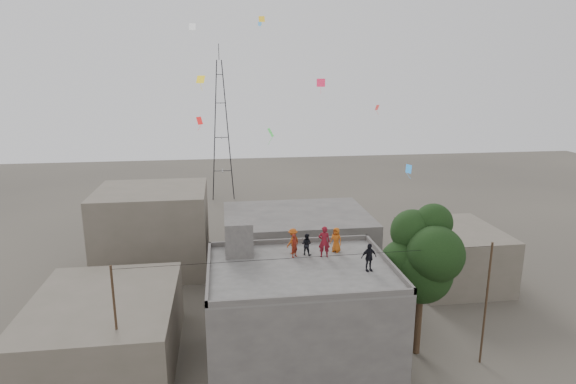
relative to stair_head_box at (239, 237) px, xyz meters
name	(u,v)px	position (x,y,z in m)	size (l,w,h in m)	color
ground	(299,367)	(3.20, -2.60, -7.10)	(140.00, 140.00, 0.00)	#423E36
main_building	(300,319)	(3.20, -2.60, -4.05)	(10.00, 8.00, 6.10)	#504D4A
parapet	(300,265)	(3.20, -2.60, -0.85)	(10.00, 8.00, 0.30)	#504D4A
stair_head_box	(239,237)	(0.00, 0.00, 0.00)	(1.60, 1.80, 2.00)	#504D4A
neighbor_west	(105,331)	(-7.80, -0.60, -5.10)	(8.00, 10.00, 4.00)	#60594C
neighbor_north	(296,242)	(5.20, 11.40, -4.60)	(12.00, 9.00, 5.00)	#504D4A
neighbor_northwest	(153,229)	(-6.80, 13.40, -3.60)	(9.00, 8.00, 7.00)	#60594C
neighbor_east	(452,255)	(17.20, 7.40, -4.90)	(7.00, 8.00, 4.40)	#60594C
tree	(424,257)	(10.57, -2.00, -1.00)	(4.90, 4.60, 9.10)	black
utility_line	(313,316)	(3.70, -3.85, -3.27)	(20.12, 0.62, 7.40)	black
transmission_tower	(221,130)	(-0.80, 37.40, 1.97)	(2.97, 2.97, 20.01)	black
person_red_adult	(324,242)	(4.82, -1.18, -0.08)	(0.67, 0.44, 1.84)	maroon
person_orange_child	(336,240)	(5.70, -0.47, -0.26)	(0.73, 0.47, 1.48)	#BE5815
person_dark_child	(306,244)	(3.88, -0.72, -0.36)	(0.63, 0.49, 1.29)	black
person_dark_adult	(369,257)	(6.76, -3.49, -0.23)	(0.90, 0.38, 1.54)	black
person_orange_adult	(293,241)	(3.13, -0.41, -0.24)	(0.98, 0.57, 1.52)	#AA4813
person_red_child	(295,246)	(3.15, -0.97, -0.31)	(0.50, 0.33, 1.38)	maroon
kites	(288,82)	(3.49, 4.19, 8.76)	(12.92, 18.56, 12.43)	red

